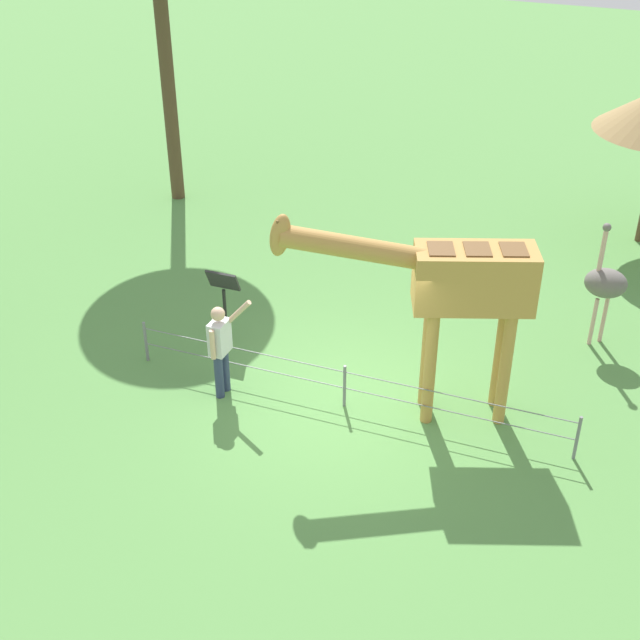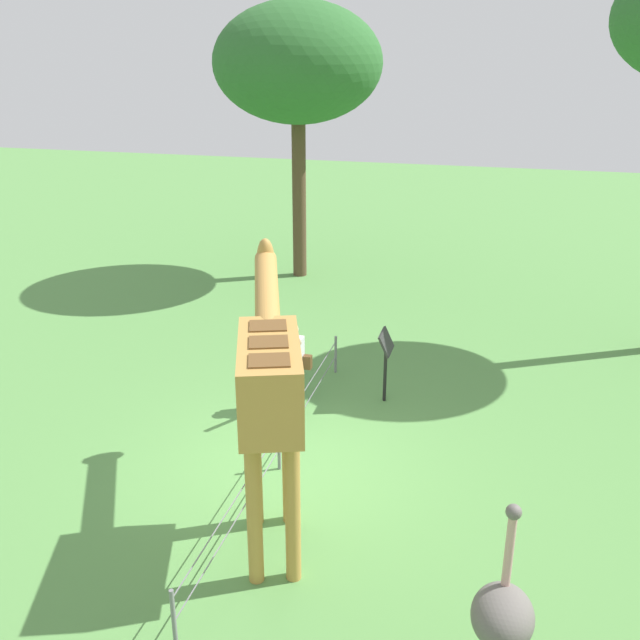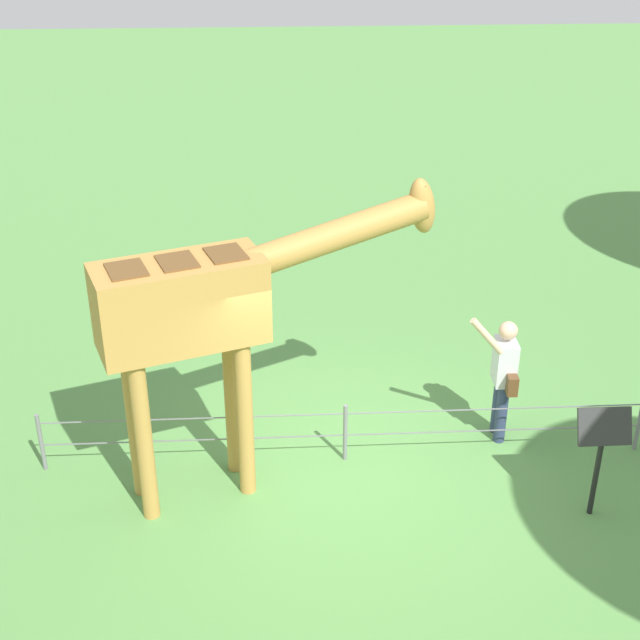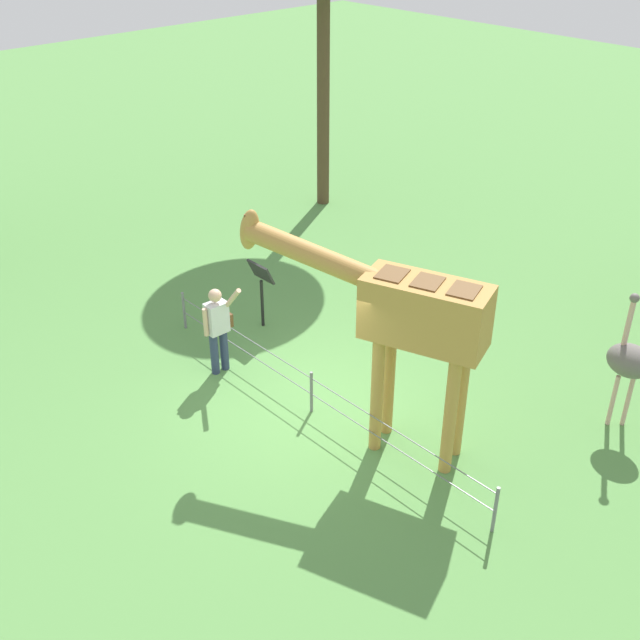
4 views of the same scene
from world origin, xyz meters
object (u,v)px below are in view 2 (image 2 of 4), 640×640
(giraffe, at_px, (270,378))
(ostrich, at_px, (502,616))
(tree_northeast, at_px, (298,64))
(info_sign, at_px, (386,352))
(visitor, at_px, (293,361))

(giraffe, distance_m, ostrich, 3.64)
(giraffe, xyz_separation_m, tree_northeast, (10.81, 2.85, 3.26))
(tree_northeast, distance_m, info_sign, 8.92)
(giraffe, bearing_deg, ostrich, -125.36)
(visitor, bearing_deg, info_sign, -65.39)
(info_sign, bearing_deg, ostrich, -160.71)
(ostrich, bearing_deg, info_sign, 19.29)
(giraffe, height_order, info_sign, giraffe)
(visitor, xyz_separation_m, info_sign, (0.68, -1.48, 0.05))
(visitor, relative_size, info_sign, 1.31)
(giraffe, bearing_deg, visitor, 12.64)
(giraffe, relative_size, ostrich, 1.64)
(info_sign, bearing_deg, visitor, 114.61)
(giraffe, height_order, ostrich, giraffe)
(giraffe, height_order, visitor, giraffe)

